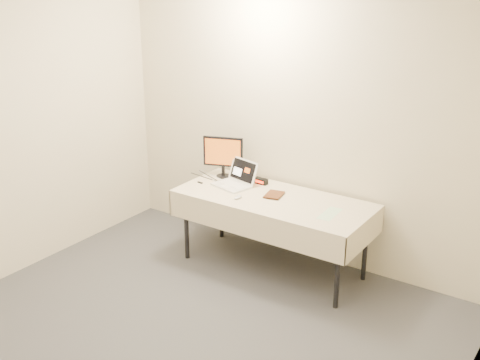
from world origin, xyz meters
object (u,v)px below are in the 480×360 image
Objects in this scene: laptop at (236,179)px; book at (266,184)px; table at (273,204)px; monitor at (223,154)px.

laptop is 0.39m from book.
table is 0.19m from book.
laptop is at bearing 159.92° from book.
monitor is (-0.73, 0.21, 0.31)m from table.
table is 0.50m from laptop.
book is (0.38, -0.06, 0.05)m from laptop.
table is 4.44× the size of laptop.
laptop is at bearing -47.09° from monitor.
monitor reaches higher than book.
laptop is 1.00× the size of monitor.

